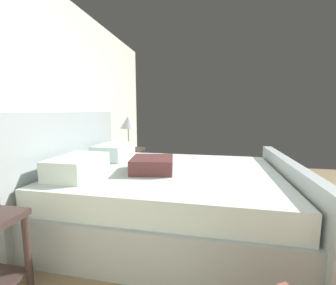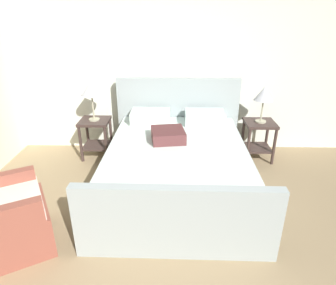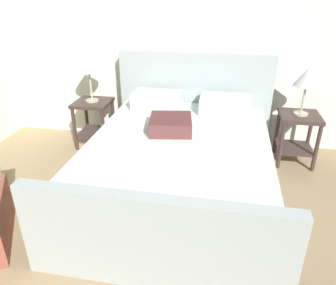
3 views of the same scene
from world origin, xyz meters
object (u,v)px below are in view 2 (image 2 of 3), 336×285
at_px(table_lamp_left, 91,90).
at_px(nightstand_left, 96,132).
at_px(bed, 177,163).
at_px(table_lamp_right, 264,95).
at_px(armchair, 0,218).
at_px(nightstand_right, 259,134).

bearing_deg(table_lamp_left, nightstand_left, -71.57).
xyz_separation_m(bed, table_lamp_right, (1.24, 0.85, 0.67)).
xyz_separation_m(table_lamp_right, nightstand_left, (-2.49, 0.04, -0.61)).
height_order(table_lamp_left, armchair, table_lamp_left).
distance_m(nightstand_right, table_lamp_left, 2.57).
height_order(nightstand_right, table_lamp_right, table_lamp_right).
distance_m(nightstand_left, table_lamp_left, 0.66).
xyz_separation_m(nightstand_right, table_lamp_left, (-2.49, 0.04, 0.66)).
relative_size(bed, nightstand_left, 3.98).
bearing_deg(table_lamp_right, table_lamp_left, 179.09).
height_order(table_lamp_right, table_lamp_left, table_lamp_left).
bearing_deg(bed, nightstand_right, 34.38).
height_order(bed, table_lamp_left, bed).
bearing_deg(bed, nightstand_left, 144.39).
bearing_deg(nightstand_left, bed, -35.61).
relative_size(bed, table_lamp_left, 4.18).
distance_m(nightstand_left, armchair, 2.05).
bearing_deg(table_lamp_left, armchair, -101.54).
distance_m(nightstand_right, nightstand_left, 2.49).
distance_m(bed, nightstand_left, 1.53).
bearing_deg(nightstand_right, bed, -145.62).
bearing_deg(nightstand_left, armchair, -101.54).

